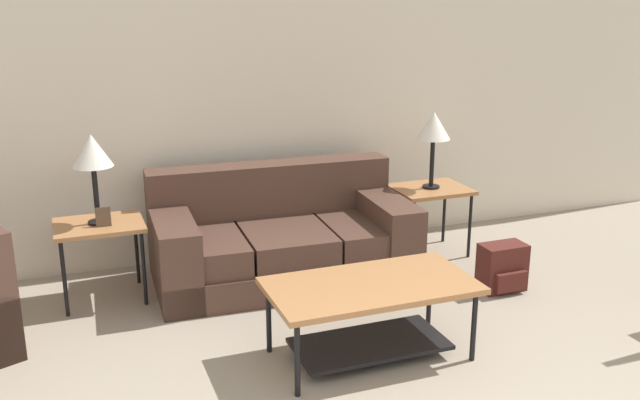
{
  "coord_description": "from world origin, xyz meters",
  "views": [
    {
      "loc": [
        -1.53,
        -1.33,
        2.11
      ],
      "look_at": [
        0.04,
        2.82,
        0.8
      ],
      "focal_mm": 40.0,
      "sensor_mm": 36.0,
      "label": 1
    }
  ],
  "objects_px": {
    "table_lamp_right": "(434,128)",
    "couch": "(281,240)",
    "coffee_table": "(370,302)",
    "side_table_right": "(431,194)",
    "side_table_left": "(99,231)",
    "backpack": "(503,268)",
    "table_lamp_left": "(92,153)"
  },
  "relations": [
    {
      "from": "table_lamp_left",
      "to": "couch",
      "type": "bearing_deg",
      "value": -2.04
    },
    {
      "from": "side_table_left",
      "to": "backpack",
      "type": "bearing_deg",
      "value": -17.64
    },
    {
      "from": "couch",
      "to": "table_lamp_left",
      "type": "height_order",
      "value": "table_lamp_left"
    },
    {
      "from": "side_table_right",
      "to": "table_lamp_right",
      "type": "bearing_deg",
      "value": 116.57
    },
    {
      "from": "side_table_left",
      "to": "side_table_right",
      "type": "height_order",
      "value": "same"
    },
    {
      "from": "coffee_table",
      "to": "couch",
      "type": "bearing_deg",
      "value": 94.61
    },
    {
      "from": "couch",
      "to": "table_lamp_right",
      "type": "relative_size",
      "value": 3.12
    },
    {
      "from": "couch",
      "to": "side_table_left",
      "type": "relative_size",
      "value": 3.24
    },
    {
      "from": "coffee_table",
      "to": "table_lamp_right",
      "type": "height_order",
      "value": "table_lamp_right"
    },
    {
      "from": "table_lamp_left",
      "to": "backpack",
      "type": "distance_m",
      "value": 3.0
    },
    {
      "from": "couch",
      "to": "table_lamp_right",
      "type": "distance_m",
      "value": 1.51
    },
    {
      "from": "table_lamp_right",
      "to": "backpack",
      "type": "distance_m",
      "value": 1.25
    },
    {
      "from": "side_table_left",
      "to": "side_table_right",
      "type": "bearing_deg",
      "value": 0.0
    },
    {
      "from": "coffee_table",
      "to": "side_table_right",
      "type": "relative_size",
      "value": 2.02
    },
    {
      "from": "side_table_left",
      "to": "coffee_table",
      "type": "bearing_deg",
      "value": -45.15
    },
    {
      "from": "table_lamp_left",
      "to": "backpack",
      "type": "bearing_deg",
      "value": -17.64
    },
    {
      "from": "side_table_right",
      "to": "table_lamp_right",
      "type": "relative_size",
      "value": 0.96
    },
    {
      "from": "coffee_table",
      "to": "side_table_left",
      "type": "height_order",
      "value": "side_table_left"
    },
    {
      "from": "coffee_table",
      "to": "side_table_right",
      "type": "distance_m",
      "value": 1.86
    },
    {
      "from": "side_table_left",
      "to": "table_lamp_left",
      "type": "distance_m",
      "value": 0.55
    },
    {
      "from": "side_table_left",
      "to": "backpack",
      "type": "height_order",
      "value": "side_table_left"
    },
    {
      "from": "coffee_table",
      "to": "table_lamp_right",
      "type": "relative_size",
      "value": 1.95
    },
    {
      "from": "coffee_table",
      "to": "table_lamp_left",
      "type": "bearing_deg",
      "value": 134.85
    },
    {
      "from": "side_table_left",
      "to": "side_table_right",
      "type": "xyz_separation_m",
      "value": [
        2.6,
        0.0,
        0.0
      ]
    },
    {
      "from": "table_lamp_left",
      "to": "backpack",
      "type": "height_order",
      "value": "table_lamp_left"
    },
    {
      "from": "couch",
      "to": "backpack",
      "type": "bearing_deg",
      "value": -29.95
    },
    {
      "from": "table_lamp_right",
      "to": "couch",
      "type": "bearing_deg",
      "value": -177.95
    },
    {
      "from": "table_lamp_left",
      "to": "side_table_left",
      "type": "bearing_deg",
      "value": -90.0
    },
    {
      "from": "backpack",
      "to": "side_table_right",
      "type": "bearing_deg",
      "value": 98.23
    },
    {
      "from": "coffee_table",
      "to": "table_lamp_left",
      "type": "height_order",
      "value": "table_lamp_left"
    },
    {
      "from": "side_table_left",
      "to": "side_table_right",
      "type": "relative_size",
      "value": 1.0
    },
    {
      "from": "couch",
      "to": "side_table_left",
      "type": "height_order",
      "value": "couch"
    }
  ]
}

